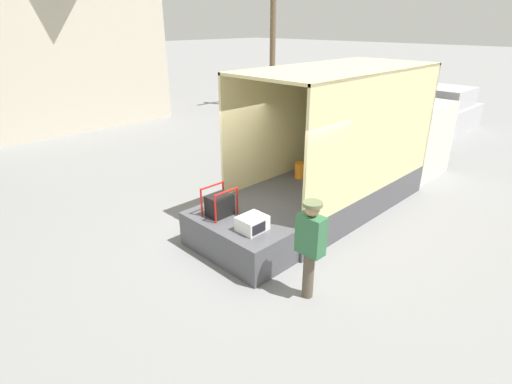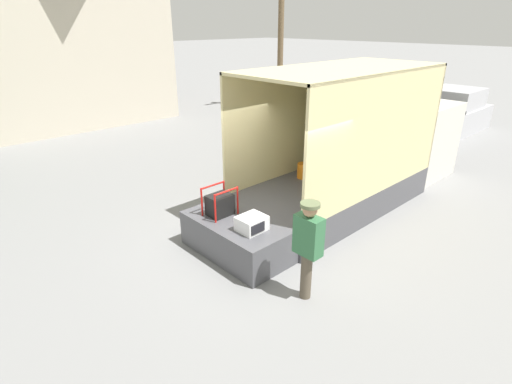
% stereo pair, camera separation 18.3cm
% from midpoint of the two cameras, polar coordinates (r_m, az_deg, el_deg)
% --- Properties ---
extents(ground_plane, '(160.00, 160.00, 0.00)m').
position_cam_midpoint_polar(ground_plane, '(8.17, -0.23, -7.11)').
color(ground_plane, gray).
extents(box_truck, '(6.99, 2.22, 3.24)m').
position_cam_midpoint_polar(box_truck, '(10.85, 15.48, 5.19)').
color(box_truck, silver).
rests_on(box_truck, ground).
extents(tailgate_deck, '(1.16, 2.11, 0.69)m').
position_cam_midpoint_polar(tailgate_deck, '(7.65, -3.36, -6.40)').
color(tailgate_deck, '#4C4C51').
rests_on(tailgate_deck, ground).
extents(microwave, '(0.49, 0.43, 0.27)m').
position_cam_midpoint_polar(microwave, '(7.08, -1.25, -4.52)').
color(microwave, white).
rests_on(microwave, tailgate_deck).
extents(portable_generator, '(0.58, 0.45, 0.56)m').
position_cam_midpoint_polar(portable_generator, '(7.64, -5.82, -1.80)').
color(portable_generator, black).
rests_on(portable_generator, tailgate_deck).
extents(worker_person, '(0.30, 0.44, 1.68)m').
position_cam_midpoint_polar(worker_person, '(6.20, 6.94, -6.94)').
color(worker_person, brown).
rests_on(worker_person, ground).
extents(pickup_truck_silver, '(4.81, 1.91, 1.70)m').
position_cam_midpoint_polar(pickup_truck_silver, '(17.81, 24.26, 10.07)').
color(pickup_truck_silver, '#B7B7BC').
rests_on(pickup_truck_silver, ground).
extents(house_backdrop, '(8.53, 7.21, 9.32)m').
position_cam_midpoint_polar(house_backdrop, '(20.54, -29.54, 22.21)').
color(house_backdrop, beige).
rests_on(house_backdrop, ground).
extents(utility_pole, '(1.80, 0.28, 7.78)m').
position_cam_midpoint_polar(utility_pole, '(20.66, 2.17, 22.95)').
color(utility_pole, brown).
rests_on(utility_pole, ground).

